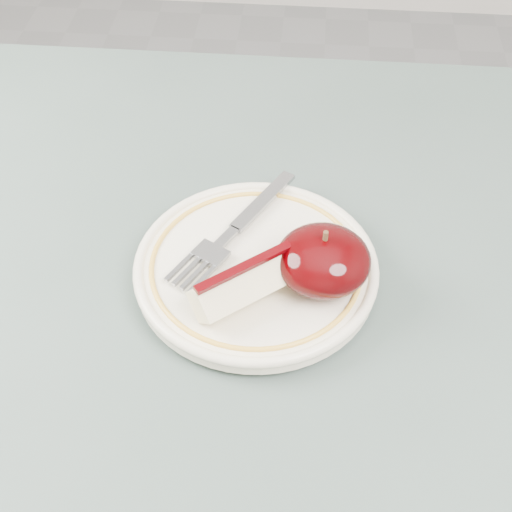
# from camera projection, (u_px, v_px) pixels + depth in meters

# --- Properties ---
(table) EXTENTS (0.90, 0.90, 0.75)m
(table) POSITION_uv_depth(u_px,v_px,m) (169.00, 441.00, 0.59)
(table) COLOR brown
(table) RESTS_ON ground
(plate) EXTENTS (0.20, 0.20, 0.02)m
(plate) POSITION_uv_depth(u_px,v_px,m) (256.00, 268.00, 0.58)
(plate) COLOR beige
(plate) RESTS_ON table
(apple_half) EXTENTS (0.07, 0.07, 0.05)m
(apple_half) POSITION_uv_depth(u_px,v_px,m) (323.00, 260.00, 0.55)
(apple_half) COLOR black
(apple_half) RESTS_ON plate
(apple_wedge) EXTENTS (0.09, 0.08, 0.04)m
(apple_wedge) POSITION_uv_depth(u_px,v_px,m) (245.00, 284.00, 0.54)
(apple_wedge) COLOR #FFF1BB
(apple_wedge) RESTS_ON plate
(fork) EXTENTS (0.10, 0.15, 0.00)m
(fork) POSITION_uv_depth(u_px,v_px,m) (234.00, 230.00, 0.60)
(fork) COLOR gray
(fork) RESTS_ON plate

